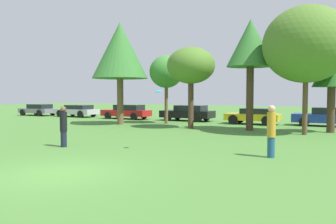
{
  "coord_description": "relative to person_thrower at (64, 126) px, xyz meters",
  "views": [
    {
      "loc": [
        7.12,
        -7.09,
        2.25
      ],
      "look_at": [
        0.78,
        5.3,
        1.52
      ],
      "focal_mm": 36.18,
      "sensor_mm": 36.0,
      "label": 1
    }
  ],
  "objects": [
    {
      "name": "ground_plane",
      "position": [
        3.38,
        -3.65,
        -0.9
      ],
      "size": [
        120.0,
        120.0,
        0.0
      ],
      "primitive_type": "plane",
      "color": "#477A33"
    },
    {
      "name": "tree_4",
      "position": [
        8.74,
        9.41,
        4.08
      ],
      "size": [
        4.71,
        4.71,
        7.1
      ],
      "color": "brown",
      "rests_on": "ground"
    },
    {
      "name": "tree_0",
      "position": [
        -4.14,
        10.06,
        4.55
      ],
      "size": [
        4.12,
        4.12,
        7.55
      ],
      "color": "brown",
      "rests_on": "ground"
    },
    {
      "name": "person_thrower",
      "position": [
        0.0,
        0.0,
        0.0
      ],
      "size": [
        0.3,
        0.3,
        1.74
      ],
      "rotation": [
        0.0,
        0.0,
        0.18
      ],
      "color": "#191E33",
      "rests_on": "ground"
    },
    {
      "name": "frisbee",
      "position": [
        4.13,
        0.9,
        1.47
      ],
      "size": [
        0.24,
        0.24,
        0.1
      ],
      "color": "#19B2D8"
    },
    {
      "name": "parked_car_black",
      "position": [
        -1.0,
        15.48,
        -0.2
      ],
      "size": [
        4.44,
        2.14,
        1.33
      ],
      "rotation": [
        0.0,
        0.0,
        3.13
      ],
      "color": "black",
      "rests_on": "ground"
    },
    {
      "name": "parked_car_grey",
      "position": [
        -18.07,
        14.87,
        -0.26
      ],
      "size": [
        4.06,
        2.02,
        1.21
      ],
      "rotation": [
        0.0,
        0.0,
        3.13
      ],
      "color": "slate",
      "rests_on": "ground"
    },
    {
      "name": "parked_car_yellow",
      "position": [
        4.7,
        14.71,
        -0.24
      ],
      "size": [
        3.98,
        2.06,
        1.2
      ],
      "rotation": [
        0.0,
        0.0,
        3.13
      ],
      "color": "gold",
      "rests_on": "ground"
    },
    {
      "name": "parked_car_blue",
      "position": [
        9.7,
        15.46,
        -0.21
      ],
      "size": [
        4.5,
        1.92,
        1.32
      ],
      "rotation": [
        0.0,
        0.0,
        3.13
      ],
      "color": "#1E389E",
      "rests_on": "ground"
    },
    {
      "name": "parked_car_red",
      "position": [
        -6.91,
        15.02,
        -0.23
      ],
      "size": [
        4.6,
        1.93,
        1.3
      ],
      "rotation": [
        0.0,
        0.0,
        3.13
      ],
      "color": "red",
      "rests_on": "ground"
    },
    {
      "name": "tree_2",
      "position": [
        1.73,
        9.68,
        3.18
      ],
      "size": [
        3.15,
        3.15,
        5.33
      ],
      "color": "#473323",
      "rests_on": "ground"
    },
    {
      "name": "tree_5",
      "position": [
        10.0,
        11.24,
        2.75
      ],
      "size": [
        2.19,
        2.19,
        4.87
      ],
      "color": "#473323",
      "rests_on": "ground"
    },
    {
      "name": "person_catcher",
      "position": [
        8.33,
        1.54,
        0.07
      ],
      "size": [
        0.3,
        0.3,
        1.86
      ],
      "rotation": [
        0.0,
        0.0,
        -2.96
      ],
      "color": "navy",
      "rests_on": "ground"
    },
    {
      "name": "tree_1",
      "position": [
        -1.42,
        12.26,
        3.04
      ],
      "size": [
        2.57,
        2.57,
        5.2
      ],
      "color": "brown",
      "rests_on": "ground"
    },
    {
      "name": "parked_car_silver",
      "position": [
        -12.93,
        15.11,
        -0.26
      ],
      "size": [
        4.41,
        2.06,
        1.19
      ],
      "rotation": [
        0.0,
        0.0,
        3.13
      ],
      "color": "#B2B2B7",
      "rests_on": "ground"
    },
    {
      "name": "tree_3",
      "position": [
        5.45,
        10.32,
        4.42
      ],
      "size": [
        2.93,
        2.93,
        6.89
      ],
      "color": "#473323",
      "rests_on": "ground"
    }
  ]
}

